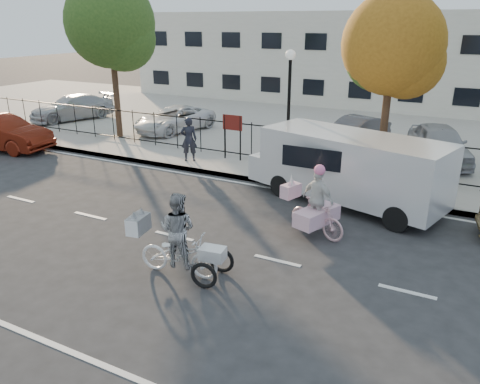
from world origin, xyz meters
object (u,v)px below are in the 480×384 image
Objects in this scene: lot_car_a at (72,107)px; lot_car_c at (354,132)px; white_van at (348,166)px; lamppost at (289,89)px; lot_car_b at (175,119)px; lot_car_d at (439,143)px; zebra_trike at (179,244)px; unicorn_bike at (316,210)px; pedestrian at (189,139)px; red_sedan at (1,133)px.

lot_car_a reaches higher than lot_car_c.
lot_car_a is at bearing 178.24° from white_van.
lot_car_a is 15.71m from lot_car_c.
lamppost reaches higher than lot_car_b.
lamppost is 1.00× the size of lot_car_d.
lot_car_a is at bearing 44.78° from zebra_trike.
zebra_trike is 12.79m from lot_car_c.
lot_car_c is at bearing 19.38° from lot_car_b.
unicorn_bike is 8.72m from lot_car_d.
white_van is 1.50× the size of lot_car_b.
lot_car_d is at bearing 4.71° from unicorn_bike.
unicorn_bike is 0.43× the size of lot_car_a.
zebra_trike is 8.71m from pedestrian.
zebra_trike is 6.48m from white_van.
unicorn_bike is at bearing -4.24° from lot_car_a.
lot_car_b is 12.41m from lot_car_d.
lamppost is at bearing -166.43° from lot_car_d.
lot_car_c is (1.44, 4.39, -2.33)m from lamppost.
pedestrian is 7.49m from lot_car_c.
unicorn_bike is at bearing -60.00° from lot_car_c.
zebra_trike is 1.31× the size of pedestrian.
lot_car_c is (15.66, 1.36, -0.04)m from lot_car_a.
lot_car_a is 1.08× the size of lot_car_d.
lamppost reaches higher than red_sedan.
lot_car_c is (0.67, 12.77, 0.03)m from zebra_trike.
white_van is at bearing 134.48° from pedestrian.
unicorn_bike is 18.85m from lot_car_a.
white_van is 1.53× the size of lot_car_d.
lamppost is at bearing 160.00° from pedestrian.
lot_car_a is (-17.05, 8.03, 0.09)m from unicorn_bike.
lamppost is 5.17m from lot_car_c.
white_van reaches higher than pedestrian.
white_van is 6.87m from lot_car_c.
zebra_trike is 1.15× the size of unicorn_bike.
lot_car_d is (2.10, 5.74, -0.33)m from white_van.
lot_car_c is (8.81, 1.20, 0.02)m from lot_car_b.
lot_car_d is at bearing 34.34° from lamppost.
pedestrian is 11.17m from lot_car_a.
lot_car_d is at bearing 172.21° from pedestrian.
red_sedan is at bearing 179.21° from lot_car_d.
lot_car_a is (-1.81, 5.94, 0.07)m from red_sedan.
lot_car_b is (-7.37, 3.19, -2.35)m from lamppost.
lamppost is 4.43m from pedestrian.
pedestrian reaches higher than lot_car_c.
lot_car_d reaches higher than lot_car_c.
zebra_trike is 3.96m from unicorn_bike.
lot_car_d reaches higher than lot_car_b.
lot_car_a is (-14.22, 3.03, -2.28)m from lamppost.
red_sedan is at bearing -130.66° from lot_car_c.
lamppost is at bearing 48.85° from unicorn_bike.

